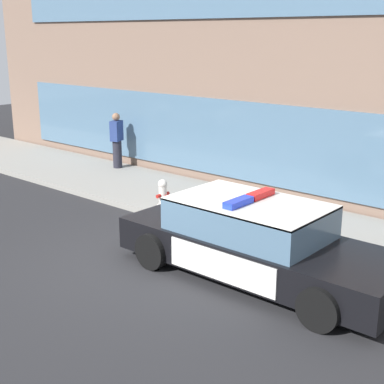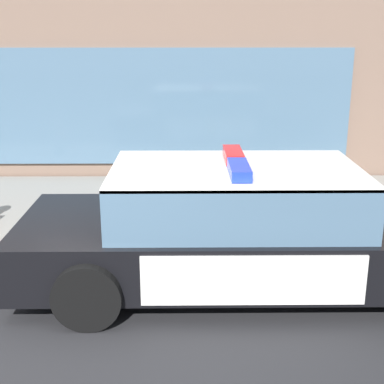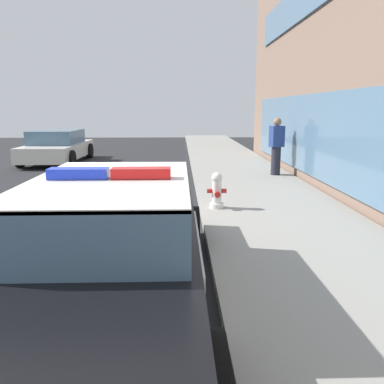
{
  "view_description": "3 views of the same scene",
  "coord_description": "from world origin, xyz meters",
  "px_view_note": "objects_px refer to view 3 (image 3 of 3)",
  "views": [
    {
      "loc": [
        7.1,
        -6.83,
        4.19
      ],
      "look_at": [
        0.36,
        0.96,
        1.25
      ],
      "focal_mm": 52.0,
      "sensor_mm": 36.0,
      "label": 1
    },
    {
      "loc": [
        1.28,
        -4.77,
        2.8
      ],
      "look_at": [
        1.34,
        1.25,
        0.97
      ],
      "focal_mm": 50.0,
      "sensor_mm": 36.0,
      "label": 2
    },
    {
      "loc": [
        6.0,
        1.56,
        2.11
      ],
      "look_at": [
        1.02,
        1.72,
        1.06
      ],
      "focal_mm": 36.77,
      "sensor_mm": 36.0,
      "label": 3
    }
  ],
  "objects_px": {
    "police_cruiser": "(111,245)",
    "car_far_lane": "(57,147)",
    "fire_hydrant": "(217,191)",
    "pedestrian_on_sidewalk": "(276,146)"
  },
  "relations": [
    {
      "from": "fire_hydrant",
      "to": "pedestrian_on_sidewalk",
      "type": "height_order",
      "value": "pedestrian_on_sidewalk"
    },
    {
      "from": "police_cruiser",
      "to": "fire_hydrant",
      "type": "xyz_separation_m",
      "value": [
        -3.67,
        1.49,
        -0.18
      ]
    },
    {
      "from": "car_far_lane",
      "to": "pedestrian_on_sidewalk",
      "type": "relative_size",
      "value": 2.56
    },
    {
      "from": "police_cruiser",
      "to": "pedestrian_on_sidewalk",
      "type": "relative_size",
      "value": 3.02
    },
    {
      "from": "police_cruiser",
      "to": "car_far_lane",
      "type": "distance_m",
      "value": 12.57
    },
    {
      "from": "police_cruiser",
      "to": "pedestrian_on_sidewalk",
      "type": "xyz_separation_m",
      "value": [
        -7.71,
        3.65,
        0.33
      ]
    },
    {
      "from": "fire_hydrant",
      "to": "car_far_lane",
      "type": "height_order",
      "value": "car_far_lane"
    },
    {
      "from": "police_cruiser",
      "to": "fire_hydrant",
      "type": "relative_size",
      "value": 7.12
    },
    {
      "from": "police_cruiser",
      "to": "car_far_lane",
      "type": "xyz_separation_m",
      "value": [
        -11.86,
        -4.16,
        -0.05
      ]
    },
    {
      "from": "car_far_lane",
      "to": "fire_hydrant",
      "type": "bearing_deg",
      "value": -145.0
    }
  ]
}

